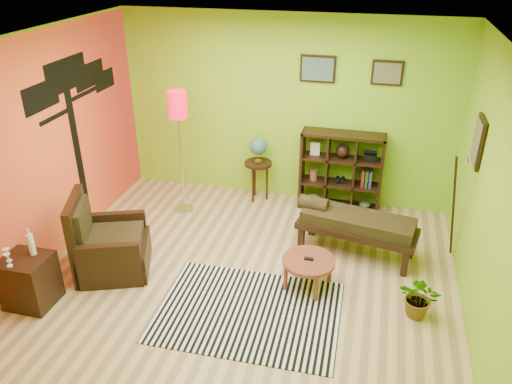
% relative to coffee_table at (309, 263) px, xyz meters
% --- Properties ---
extents(ground, '(5.00, 5.00, 0.00)m').
position_rel_coffee_table_xyz_m(ground, '(-0.76, 0.02, -0.33)').
color(ground, tan).
rests_on(ground, ground).
extents(room_shell, '(5.04, 4.54, 2.82)m').
position_rel_coffee_table_xyz_m(room_shell, '(-0.85, 0.04, 1.47)').
color(room_shell, '#8ECB21').
rests_on(room_shell, ground).
extents(zebra_rug, '(2.03, 1.50, 0.01)m').
position_rel_coffee_table_xyz_m(zebra_rug, '(-0.56, -0.62, -0.32)').
color(zebra_rug, white).
rests_on(zebra_rug, ground).
extents(coffee_table, '(0.62, 0.62, 0.40)m').
position_rel_coffee_table_xyz_m(coffee_table, '(0.00, 0.00, 0.00)').
color(coffee_table, brown).
rests_on(coffee_table, ground).
extents(armchair, '(1.07, 1.05, 1.01)m').
position_rel_coffee_table_xyz_m(armchair, '(-2.43, -0.27, -0.02)').
color(armchair, black).
rests_on(armchair, ground).
extents(side_cabinet, '(0.50, 0.46, 0.91)m').
position_rel_coffee_table_xyz_m(side_cabinet, '(-2.96, -1.05, -0.02)').
color(side_cabinet, black).
rests_on(side_cabinet, ground).
extents(floor_lamp, '(0.28, 0.28, 1.84)m').
position_rel_coffee_table_xyz_m(floor_lamp, '(-2.09, 1.38, 1.17)').
color(floor_lamp, silver).
rests_on(floor_lamp, ground).
extents(globe_table, '(0.42, 0.42, 1.03)m').
position_rel_coffee_table_xyz_m(globe_table, '(-1.11, 2.01, 0.45)').
color(globe_table, black).
rests_on(globe_table, ground).
extents(cube_shelf, '(1.20, 0.35, 1.20)m').
position_rel_coffee_table_xyz_m(cube_shelf, '(0.16, 2.05, 0.27)').
color(cube_shelf, black).
rests_on(cube_shelf, ground).
extents(bench, '(1.58, 0.80, 0.70)m').
position_rel_coffee_table_xyz_m(bench, '(0.45, 0.85, 0.12)').
color(bench, black).
rests_on(bench, ground).
extents(potted_plant, '(0.53, 0.57, 0.37)m').
position_rel_coffee_table_xyz_m(potted_plant, '(1.25, -0.21, -0.14)').
color(potted_plant, '#26661E').
rests_on(potted_plant, ground).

